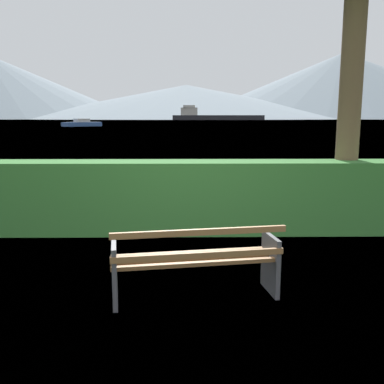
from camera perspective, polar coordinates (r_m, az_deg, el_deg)
ground_plane at (r=5.01m, az=0.36°, el=-13.69°), size 1400.00×1400.00×0.00m
water_surface at (r=310.85m, az=-0.73°, el=9.58°), size 620.00×620.00×0.00m
park_bench at (r=4.80m, az=0.50°, el=-9.26°), size 1.92×0.86×0.87m
hedge_row at (r=7.53m, az=-0.04°, el=-0.63°), size 10.97×0.78×1.25m
cargo_ship_large at (r=313.72m, az=2.57°, el=10.10°), size 65.90×12.21×10.47m
sailboat_mid at (r=97.92m, az=-14.47°, el=8.82°), size 8.24×7.65×1.70m
distant_hills at (r=554.37m, az=0.22°, el=13.51°), size 839.17×452.07×84.38m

